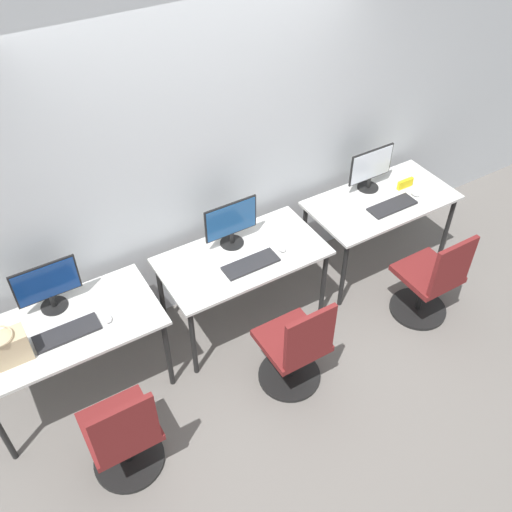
# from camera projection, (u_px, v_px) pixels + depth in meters

# --- Properties ---
(ground_plane) EXTENTS (20.00, 20.00, 0.00)m
(ground_plane) POSITION_uv_depth(u_px,v_px,m) (265.00, 345.00, 4.64)
(ground_plane) COLOR slate
(wall_back) EXTENTS (12.00, 0.05, 2.80)m
(wall_back) POSITION_uv_depth(u_px,v_px,m) (210.00, 151.00, 4.20)
(wall_back) COLOR #B7BCC1
(wall_back) RESTS_ON ground_plane
(desk_left) EXTENTS (1.28, 0.68, 0.72)m
(desk_left) POSITION_uv_depth(u_px,v_px,m) (67.00, 334.00, 3.89)
(desk_left) COLOR silver
(desk_left) RESTS_ON ground_plane
(monitor_left) EXTENTS (0.44, 0.19, 0.39)m
(monitor_left) POSITION_uv_depth(u_px,v_px,m) (47.00, 286.00, 3.84)
(monitor_left) COLOR black
(monitor_left) RESTS_ON desk_left
(keyboard_left) EXTENTS (0.43, 0.16, 0.02)m
(keyboard_left) POSITION_uv_depth(u_px,v_px,m) (67.00, 333.00, 3.78)
(keyboard_left) COLOR #262628
(keyboard_left) RESTS_ON desk_left
(mouse_left) EXTENTS (0.06, 0.09, 0.03)m
(mouse_left) POSITION_uv_depth(u_px,v_px,m) (107.00, 318.00, 3.87)
(mouse_left) COLOR silver
(mouse_left) RESTS_ON desk_left
(office_chair_left) EXTENTS (0.48, 0.48, 0.90)m
(office_chair_left) POSITION_uv_depth(u_px,v_px,m) (124.00, 438.00, 3.61)
(office_chair_left) COLOR black
(office_chair_left) RESTS_ON ground_plane
(desk_center) EXTENTS (1.28, 0.68, 0.72)m
(desk_center) POSITION_uv_depth(u_px,v_px,m) (243.00, 262.00, 4.42)
(desk_center) COLOR silver
(desk_center) RESTS_ON ground_plane
(monitor_center) EXTENTS (0.44, 0.19, 0.39)m
(monitor_center) POSITION_uv_depth(u_px,v_px,m) (231.00, 223.00, 4.33)
(monitor_center) COLOR black
(monitor_center) RESTS_ON desk_center
(keyboard_center) EXTENTS (0.43, 0.16, 0.02)m
(keyboard_center) POSITION_uv_depth(u_px,v_px,m) (251.00, 264.00, 4.28)
(keyboard_center) COLOR #262628
(keyboard_center) RESTS_ON desk_center
(mouse_center) EXTENTS (0.06, 0.09, 0.03)m
(mouse_center) POSITION_uv_depth(u_px,v_px,m) (281.00, 248.00, 4.40)
(mouse_center) COLOR silver
(mouse_center) RESTS_ON desk_center
(office_chair_center) EXTENTS (0.48, 0.48, 0.90)m
(office_chair_center) POSITION_uv_depth(u_px,v_px,m) (295.00, 351.00, 4.13)
(office_chair_center) COLOR black
(office_chair_center) RESTS_ON ground_plane
(desk_right) EXTENTS (1.28, 0.68, 0.72)m
(desk_right) POSITION_uv_depth(u_px,v_px,m) (381.00, 206.00, 4.94)
(desk_right) COLOR silver
(desk_right) RESTS_ON ground_plane
(monitor_right) EXTENTS (0.44, 0.19, 0.39)m
(monitor_right) POSITION_uv_depth(u_px,v_px,m) (371.00, 168.00, 4.88)
(monitor_right) COLOR black
(monitor_right) RESTS_ON desk_right
(keyboard_right) EXTENTS (0.43, 0.16, 0.02)m
(keyboard_right) POSITION_uv_depth(u_px,v_px,m) (392.00, 206.00, 4.81)
(keyboard_right) COLOR #262628
(keyboard_right) RESTS_ON desk_right
(mouse_right) EXTENTS (0.06, 0.09, 0.03)m
(mouse_right) POSITION_uv_depth(u_px,v_px,m) (415.00, 194.00, 4.93)
(mouse_right) COLOR silver
(mouse_right) RESTS_ON desk_right
(office_chair_right) EXTENTS (0.48, 0.48, 0.90)m
(office_chair_right) POSITION_uv_depth(u_px,v_px,m) (430.00, 283.00, 4.64)
(office_chair_right) COLOR black
(office_chair_right) RESTS_ON ground_plane
(handbag) EXTENTS (0.30, 0.18, 0.25)m
(handbag) POSITION_uv_depth(u_px,v_px,m) (4.00, 350.00, 3.55)
(handbag) COLOR tan
(handbag) RESTS_ON desk_left
(placard_right) EXTENTS (0.16, 0.03, 0.08)m
(placard_right) POSITION_uv_depth(u_px,v_px,m) (405.00, 184.00, 5.00)
(placard_right) COLOR yellow
(placard_right) RESTS_ON desk_right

